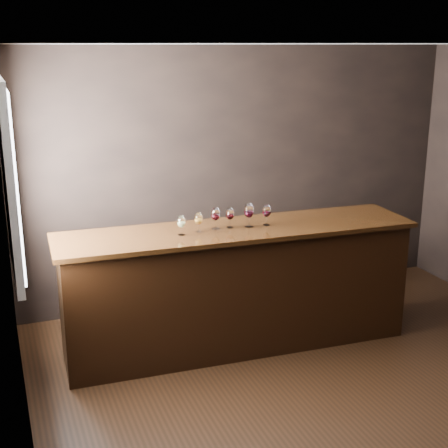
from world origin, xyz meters
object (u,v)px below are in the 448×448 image
object	(u,v)px
bar_counter	(237,290)
glass_red_a	(216,215)
glass_amber	(198,219)
glass_red_b	(230,215)
back_bar_shelf	(211,272)
glass_red_c	(249,212)
glass_red_d	(267,212)
glass_white	(181,222)

from	to	relation	value
bar_counter	glass_red_a	bearing A→B (deg)	171.42
glass_amber	glass_red_b	bearing A→B (deg)	4.90
glass_red_b	back_bar_shelf	bearing A→B (deg)	81.50
glass_red_c	bar_counter	bearing A→B (deg)	176.10
glass_amber	glass_red_d	xyz separation A→B (m)	(0.66, -0.02, 0.01)
glass_red_b	glass_white	bearing A→B (deg)	-171.98
glass_red_a	glass_red_c	distance (m)	0.31
back_bar_shelf	glass_white	size ratio (longest dim) A/B	12.43
glass_red_a	glass_red_b	distance (m)	0.14
back_bar_shelf	glass_red_d	xyz separation A→B (m)	(0.21, -0.99, 0.92)
back_bar_shelf	bar_counter	bearing A→B (deg)	-94.71
bar_counter	glass_red_c	world-z (taller)	glass_red_c
glass_red_c	glass_red_d	size ratio (longest dim) A/B	1.14
glass_red_d	glass_amber	bearing A→B (deg)	178.10
glass_white	glass_amber	bearing A→B (deg)	13.52
bar_counter	glass_amber	size ratio (longest dim) A/B	18.77
glass_white	glass_red_a	distance (m)	0.35
glass_red_b	glass_red_c	xyz separation A→B (m)	(0.17, -0.04, 0.02)
glass_white	glass_red_b	size ratio (longest dim) A/B	0.95
back_bar_shelf	glass_red_c	distance (m)	1.36
bar_counter	back_bar_shelf	world-z (taller)	bar_counter
back_bar_shelf	glass_red_d	world-z (taller)	glass_red_d
glass_red_c	glass_red_d	xyz separation A→B (m)	(0.18, -0.00, -0.02)
glass_red_a	glass_red_b	size ratio (longest dim) A/B	1.10
back_bar_shelf	glass_red_d	size ratio (longest dim) A/B	11.26
glass_white	glass_amber	size ratio (longest dim) A/B	1.00
glass_white	glass_red_c	size ratio (longest dim) A/B	0.79
bar_counter	back_bar_shelf	size ratio (longest dim) A/B	1.51
back_bar_shelf	glass_red_c	bearing A→B (deg)	-88.29
glass_white	glass_red_a	world-z (taller)	glass_red_a
back_bar_shelf	glass_amber	xyz separation A→B (m)	(-0.45, -0.96, 0.91)
back_bar_shelf	glass_amber	world-z (taller)	glass_amber
bar_counter	glass_red_b	distance (m)	0.74
glass_red_b	glass_red_d	world-z (taller)	glass_red_d
back_bar_shelf	glass_amber	bearing A→B (deg)	-115.20
glass_amber	bar_counter	bearing A→B (deg)	-1.46
glass_red_c	back_bar_shelf	bearing A→B (deg)	91.71
back_bar_shelf	glass_red_b	xyz separation A→B (m)	(-0.14, -0.94, 0.91)
bar_counter	glass_white	distance (m)	0.91
glass_red_d	bar_counter	bearing A→B (deg)	177.53
glass_red_b	glass_red_c	bearing A→B (deg)	-14.53
bar_counter	glass_red_d	bearing A→B (deg)	-0.08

